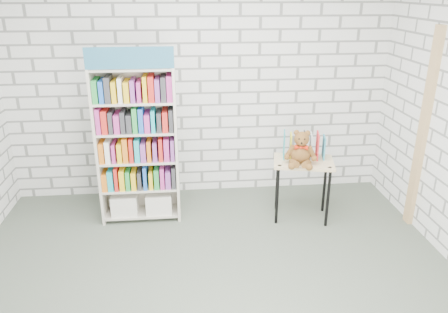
{
  "coord_description": "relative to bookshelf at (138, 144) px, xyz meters",
  "views": [
    {
      "loc": [
        -0.21,
        -3.08,
        2.43
      ],
      "look_at": [
        0.18,
        0.95,
        0.85
      ],
      "focal_mm": 35.0,
      "sensor_mm": 36.0,
      "label": 1
    }
  ],
  "objects": [
    {
      "name": "table_books",
      "position": [
        1.79,
        -0.08,
        -0.05
      ],
      "size": [
        0.47,
        0.28,
        0.26
      ],
      "color": "teal",
      "rests_on": "display_table"
    },
    {
      "name": "teddy_bear",
      "position": [
        1.7,
        -0.27,
        -0.04
      ],
      "size": [
        0.33,
        0.33,
        0.37
      ],
      "color": "brown",
      "rests_on": "display_table"
    },
    {
      "name": "ground",
      "position": [
        0.7,
        -1.36,
        -0.87
      ],
      "size": [
        4.5,
        4.5,
        0.0
      ],
      "primitive_type": "plane",
      "color": "#495245",
      "rests_on": "ground"
    },
    {
      "name": "bookshelf",
      "position": [
        0.0,
        0.0,
        0.0
      ],
      "size": [
        0.85,
        0.33,
        1.9
      ],
      "color": "beige",
      "rests_on": "ground"
    },
    {
      "name": "display_table",
      "position": [
        1.77,
        -0.18,
        -0.28
      ],
      "size": [
        0.71,
        0.56,
        0.68
      ],
      "color": "#D4B47F",
      "rests_on": "ground"
    },
    {
      "name": "door_trim",
      "position": [
        2.93,
        -0.41,
        0.18
      ],
      "size": [
        0.05,
        0.12,
        2.1
      ],
      "primitive_type": "cube",
      "color": "tan",
      "rests_on": "ground"
    },
    {
      "name": "room_shell",
      "position": [
        0.7,
        -1.36,
        0.92
      ],
      "size": [
        4.52,
        4.02,
        2.81
      ],
      "color": "silver",
      "rests_on": "ground"
    }
  ]
}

